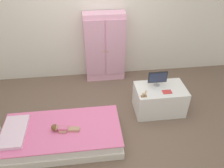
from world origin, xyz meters
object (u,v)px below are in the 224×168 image
Objects in this scene: rocking_horse_toy at (145,94)px; book_red at (167,92)px; tv_monitor at (158,78)px; doll at (60,128)px; tv_stand at (159,99)px; bed at (63,135)px; wardrobe at (105,48)px.

book_red is (0.38, 0.06, -0.05)m from rocking_horse_toy.
doll is at bearing -158.17° from tv_monitor.
book_red reaches higher than tv_stand.
rocking_horse_toy is (-0.27, -0.26, -0.09)m from tv_monitor.
bed is 4.23× the size of doll.
doll is 0.29× the size of wardrobe.
tv_monitor is 2.75× the size of rocking_horse_toy.
bed is at bearing -162.25° from tv_stand.
tv_stand reaches higher than doll.
tv_monitor is at bearing 44.31° from rocking_horse_toy.
bed is at bearing -165.46° from rocking_horse_toy.
rocking_horse_toy is 0.79× the size of book_red.
wardrobe is at bearing 64.62° from doll.
tv_stand is (0.79, -1.13, -0.44)m from wardrobe.
bed is 1.34m from rocking_horse_toy.
tv_stand is (1.57, 0.53, -0.07)m from doll.
tv_stand is 0.39m from tv_monitor.
bed is 14.97× the size of rocking_horse_toy.
tv_stand is at bearing 18.45° from doll.
doll is 1.29× the size of tv_monitor.
rocking_horse_toy is (1.26, 0.35, 0.21)m from doll.
book_red is (1.63, 0.41, 0.17)m from doll.
doll is at bearing -165.86° from book_red.
wardrobe is at bearing 125.13° from tv_stand.
tv_monitor reaches higher than rocking_horse_toy.
wardrobe is at bearing 64.58° from bed.
tv_stand reaches higher than bed.
doll is 2.78× the size of book_red.
tv_stand is at bearing -54.87° from wardrobe.
wardrobe reaches higher than tv_monitor.
doll is 1.66m from tv_stand.
doll reaches higher than bed.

